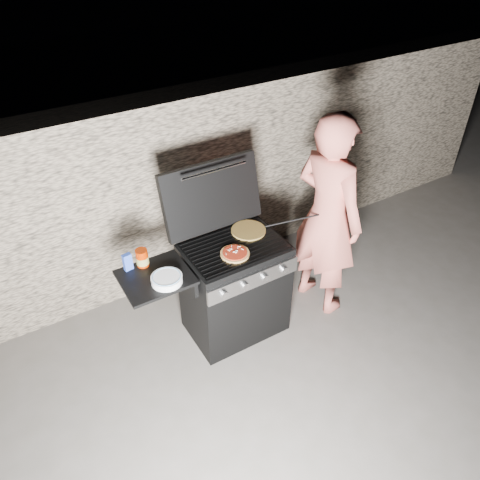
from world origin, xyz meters
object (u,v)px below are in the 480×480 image
pizza_topped (235,253)px  sauce_jar (142,258)px  gas_grill (209,299)px  person (327,217)px

pizza_topped → sauce_jar: bearing=158.5°
sauce_jar → gas_grill: bearing=-19.8°
person → pizza_topped: bearing=81.7°
sauce_jar → person: person is taller
pizza_topped → sauce_jar: (-0.65, 0.25, 0.05)m
sauce_jar → person: size_ratio=0.08×
gas_grill → sauce_jar: bearing=160.2°
sauce_jar → pizza_topped: bearing=-21.5°
gas_grill → pizza_topped: pizza_topped is taller
gas_grill → sauce_jar: size_ratio=9.52×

